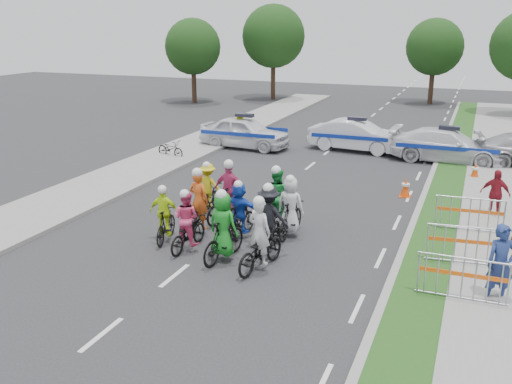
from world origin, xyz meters
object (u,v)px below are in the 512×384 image
at_px(spectator_2, 495,194).
at_px(cone_0, 405,188).
at_px(police_car_1, 356,136).
at_px(tree_0, 193,47).
at_px(rider_0, 260,245).
at_px(police_car_2, 448,146).
at_px(rider_8, 277,204).
at_px(tree_3, 273,36).
at_px(rider_2, 187,227).
at_px(rider_6, 200,212).
at_px(barrier_2, 469,216).
at_px(rider_10, 208,192).
at_px(rider_3, 165,219).
at_px(spectator_0, 501,264).
at_px(rider_1, 223,233).
at_px(police_car_0, 245,132).
at_px(rider_7, 291,212).
at_px(rider_9, 230,198).
at_px(marshal_hiviz, 240,131).
at_px(rider_5, 240,213).
at_px(rider_4, 269,225).
at_px(tree_4, 435,47).
at_px(parked_bike, 170,149).
at_px(barrier_1, 466,247).
at_px(barrier_0, 462,281).
at_px(cone_1, 475,171).

bearing_deg(spectator_2, cone_0, 170.83).
xyz_separation_m(police_car_1, tree_0, (-15.19, 12.22, 3.44)).
bearing_deg(rider_0, police_car_2, -92.82).
bearing_deg(rider_8, tree_3, -61.85).
distance_m(rider_2, rider_6, 1.28).
bearing_deg(barrier_2, rider_10, -172.62).
relative_size(rider_2, rider_3, 1.04).
bearing_deg(rider_10, rider_0, 127.75).
relative_size(spectator_0, spectator_2, 1.17).
bearing_deg(rider_1, police_car_0, -60.72).
bearing_deg(rider_1, rider_0, -179.90).
bearing_deg(spectator_2, rider_2, -128.81).
bearing_deg(rider_0, rider_3, -1.98).
bearing_deg(rider_7, rider_9, -11.67).
xyz_separation_m(rider_8, marshal_hiviz, (-5.64, 10.34, 0.04)).
distance_m(rider_1, barrier_2, 7.45).
relative_size(rider_5, tree_0, 0.28).
distance_m(rider_10, spectator_0, 9.44).
height_order(rider_4, barrier_2, rider_4).
relative_size(rider_0, cone_0, 2.92).
relative_size(rider_8, tree_4, 0.32).
height_order(police_car_1, parked_bike, police_car_1).
height_order(barrier_1, parked_bike, barrier_1).
bearing_deg(police_car_1, rider_1, -175.71).
bearing_deg(police_car_0, rider_10, -159.50).
relative_size(rider_8, police_car_1, 0.44).
distance_m(rider_7, tree_3, 30.61).
height_order(rider_4, rider_7, rider_4).
distance_m(rider_3, spectator_2, 10.47).
bearing_deg(parked_bike, rider_5, -125.17).
bearing_deg(rider_6, rider_8, -135.78).
height_order(rider_2, rider_5, rider_2).
height_order(rider_0, rider_5, rider_0).
relative_size(rider_7, police_car_0, 0.42).
bearing_deg(rider_10, rider_4, 137.38).
height_order(rider_5, parked_bike, rider_5).
bearing_deg(parked_bike, rider_2, -133.57).
distance_m(rider_1, barrier_0, 5.97).
bearing_deg(rider_10, cone_1, -141.19).
height_order(rider_5, spectator_0, spectator_0).
distance_m(rider_2, spectator_0, 7.96).
height_order(rider_1, tree_0, tree_0).
distance_m(rider_5, barrier_2, 6.82).
bearing_deg(police_car_1, rider_8, -173.94).
height_order(rider_7, police_car_1, rider_7).
relative_size(rider_10, barrier_2, 0.87).
bearing_deg(rider_0, barrier_0, -169.10).
distance_m(spectator_0, parked_bike, 17.05).
relative_size(rider_2, barrier_1, 0.88).
xyz_separation_m(rider_0, barrier_0, (4.86, -0.08, -0.09)).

